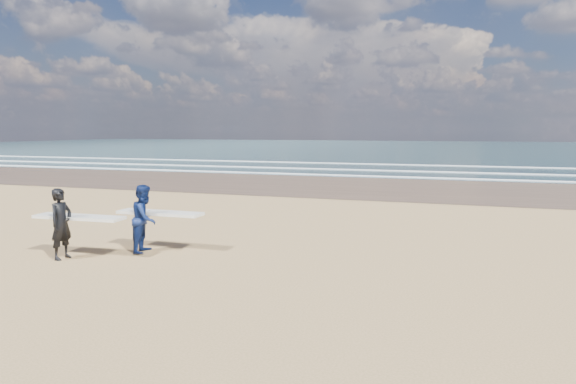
% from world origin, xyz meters
% --- Properties ---
extents(ocean, '(220.00, 100.00, 0.02)m').
position_xyz_m(ocean, '(20.00, 72.00, 0.01)').
color(ocean, '#1A3439').
rests_on(ocean, ground).
extents(surfer_near, '(2.22, 0.97, 1.63)m').
position_xyz_m(surfer_near, '(0.69, 0.33, 0.83)').
color(surfer_near, black).
rests_on(surfer_near, ground).
extents(surfer_far, '(2.20, 1.06, 1.64)m').
position_xyz_m(surfer_far, '(2.08, 1.50, 0.83)').
color(surfer_far, '#0E1D4E').
rests_on(surfer_far, ground).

